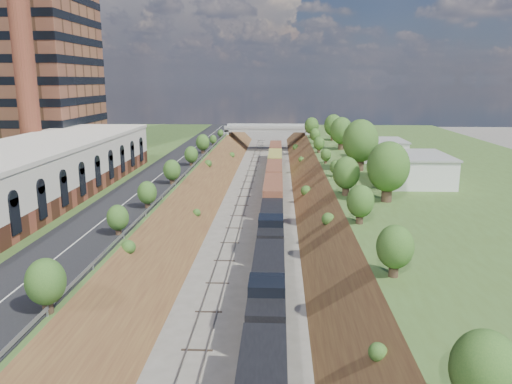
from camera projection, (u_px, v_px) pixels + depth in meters
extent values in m
cube|color=#455D26|center=(65.00, 185.00, 85.02)|extent=(44.00, 180.00, 5.00)
cube|color=#455D26|center=(458.00, 188.00, 82.03)|extent=(44.00, 180.00, 5.00)
cube|color=olive|center=(193.00, 200.00, 84.57)|extent=(10.00, 180.00, 10.00)
cube|color=olive|center=(324.00, 202.00, 83.57)|extent=(10.00, 180.00, 10.00)
cube|color=gray|center=(243.00, 200.00, 84.17)|extent=(1.58, 180.00, 0.18)
cube|color=gray|center=(273.00, 201.00, 83.93)|extent=(1.58, 180.00, 0.18)
cube|color=black|center=(166.00, 171.00, 83.67)|extent=(8.00, 180.00, 0.10)
cube|color=#99999E|center=(190.00, 168.00, 83.37)|extent=(0.06, 171.00, 0.30)
cube|color=brown|center=(28.00, 193.00, 62.57)|extent=(14.00, 62.00, 2.20)
cube|color=beige|center=(25.00, 167.00, 61.85)|extent=(14.00, 62.00, 4.30)
cube|color=beige|center=(23.00, 148.00, 61.33)|extent=(14.30, 62.30, 0.50)
cube|color=brown|center=(23.00, 41.00, 91.84)|extent=(22.00, 22.00, 44.00)
cylinder|color=brown|center=(23.00, 46.00, 76.32)|extent=(3.20, 3.20, 40.00)
cube|color=gray|center=(228.00, 140.00, 144.34)|extent=(1.50, 8.00, 6.20)
cube|color=gray|center=(307.00, 140.00, 143.29)|extent=(1.50, 8.00, 6.20)
cube|color=gray|center=(267.00, 129.00, 143.13)|extent=(24.00, 8.00, 1.00)
cube|color=gray|center=(267.00, 127.00, 139.06)|extent=(24.00, 0.30, 0.80)
cube|color=gray|center=(268.00, 125.00, 146.86)|extent=(24.00, 0.30, 0.80)
cube|color=silver|center=(414.00, 170.00, 73.67)|extent=(9.00, 12.00, 4.00)
cube|color=silver|center=(381.00, 150.00, 95.18)|extent=(8.00, 10.00, 3.60)
cylinder|color=#473323|center=(387.00, 191.00, 62.42)|extent=(1.30, 1.30, 2.62)
ellipsoid|color=#2E591F|center=(388.00, 167.00, 61.73)|extent=(5.25, 5.25, 6.30)
cylinder|color=#473323|center=(107.00, 245.00, 44.39)|extent=(0.66, 0.66, 1.22)
ellipsoid|color=#2E591F|center=(106.00, 229.00, 44.07)|extent=(2.45, 2.45, 2.94)
cube|color=black|center=(268.00, 285.00, 43.93)|extent=(2.93, 17.58, 2.80)
cube|color=black|center=(271.00, 225.00, 62.03)|extent=(2.93, 17.58, 2.80)
cube|color=brown|center=(275.00, 166.00, 102.00)|extent=(2.93, 62.59, 3.52)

